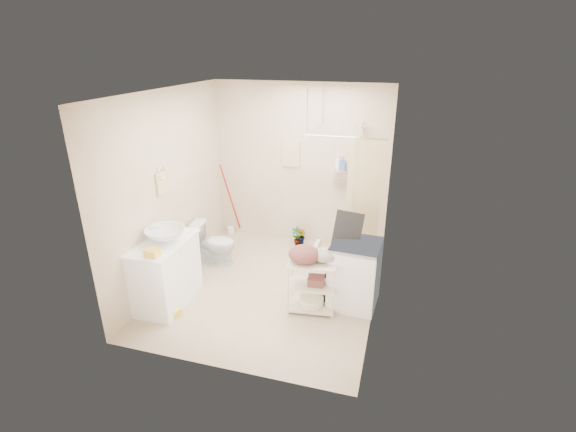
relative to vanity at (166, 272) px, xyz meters
The scene contains 23 objects.
floor 1.40m from the vanity, 29.82° to the left, with size 3.20×3.20×0.00m, color #C6B294.
ceiling 2.55m from the vanity, 29.82° to the left, with size 2.80×3.20×0.04m, color silver.
wall_back 2.69m from the vanity, 62.88° to the left, with size 2.80×0.04×2.60m, color beige.
wall_front 1.73m from the vanity, 38.87° to the right, with size 2.80×0.04×2.60m, color beige.
wall_left 1.12m from the vanity, 109.84° to the left, with size 0.04×3.20×2.60m, color beige.
wall_right 2.79m from the vanity, 14.56° to the left, with size 0.04×3.20×2.60m, color beige.
vanity is the anchor object (origin of this frame).
sink 0.51m from the vanity, 37.60° to the left, with size 0.49×0.49×0.17m, color silver.
counter_basket 0.60m from the vanity, 74.55° to the right, with size 0.16×0.12×0.09m, color yellow.
floor_basket 0.49m from the vanity, 49.23° to the right, with size 0.23×0.18×0.12m, color yellow.
toilet 1.14m from the vanity, 83.91° to the left, with size 0.37×0.64×0.65m, color silver.
mop 2.18m from the vanity, 91.94° to the left, with size 0.12×0.12×1.27m, color #A31A0F, non-canonical shape.
potted_plant_a 2.38m from the vanity, 60.54° to the left, with size 0.17×0.12×0.33m, color brown.
potted_plant_b 2.44m from the vanity, 59.38° to the left, with size 0.17×0.14×0.31m, color brown.
hanging_towel 2.69m from the vanity, 65.78° to the left, with size 0.28×0.03×0.42m, color beige.
towel_ring 1.16m from the vanity, 115.32° to the left, with size 0.04×0.22×0.34m, color #D7C27F, non-canonical shape.
tp_holder 0.80m from the vanity, 105.63° to the left, with size 0.08×0.12×0.14m, color white, non-canonical shape.
shower 2.71m from the vanity, 40.47° to the left, with size 1.10×1.10×2.10m, color white, non-canonical shape.
shampoo_bottle_a 2.99m from the vanity, 51.07° to the left, with size 0.08×0.08×0.21m, color white.
shampoo_bottle_b 3.04m from the vanity, 50.01° to the left, with size 0.09×0.09×0.19m, color #425FB1.
washing_machine 2.38m from the vanity, 15.28° to the left, with size 0.58×0.60×0.85m, color white.
laundry_rack 1.85m from the vanity, 10.59° to the left, with size 0.58×0.34×0.80m, color beige, non-canonical shape.
ironing_board 2.24m from the vanity, 17.05° to the left, with size 0.35×0.10×1.23m, color black, non-canonical shape.
Camera 1 is at (1.60, -4.66, 3.09)m, focal length 26.00 mm.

